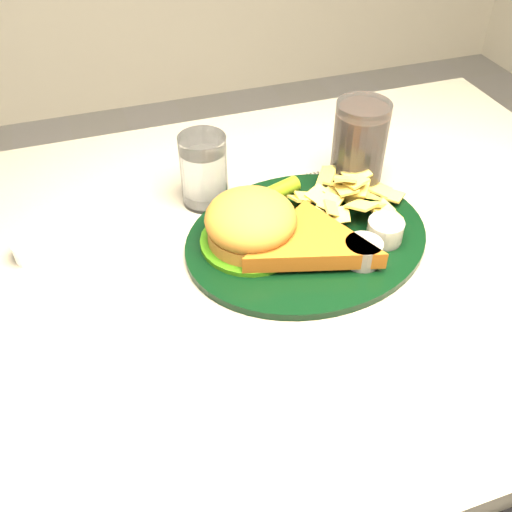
% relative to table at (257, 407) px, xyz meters
% --- Properties ---
extents(ground, '(4.00, 4.00, 0.00)m').
position_rel_table_xyz_m(ground, '(0.00, 0.00, -0.38)').
color(ground, gray).
rests_on(ground, ground).
extents(table, '(1.20, 0.80, 0.75)m').
position_rel_table_xyz_m(table, '(0.00, 0.00, 0.00)').
color(table, gray).
rests_on(table, ground).
extents(dinner_plate, '(0.40, 0.35, 0.08)m').
position_rel_table_xyz_m(dinner_plate, '(0.08, 0.00, 0.42)').
color(dinner_plate, black).
rests_on(dinner_plate, table).
extents(water_glass, '(0.09, 0.09, 0.11)m').
position_rel_table_xyz_m(water_glass, '(-0.04, 0.14, 0.43)').
color(water_glass, white).
rests_on(water_glass, table).
extents(cola_glass, '(0.11, 0.11, 0.15)m').
position_rel_table_xyz_m(cola_glass, '(0.19, 0.10, 0.45)').
color(cola_glass, black).
rests_on(cola_glass, table).
extents(fork_napkin, '(0.17, 0.20, 0.01)m').
position_rel_table_xyz_m(fork_napkin, '(0.15, 0.03, 0.38)').
color(fork_napkin, white).
rests_on(fork_napkin, table).
extents(ramekin, '(0.05, 0.05, 0.03)m').
position_rel_table_xyz_m(ramekin, '(-0.30, 0.09, 0.39)').
color(ramekin, white).
rests_on(ramekin, table).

